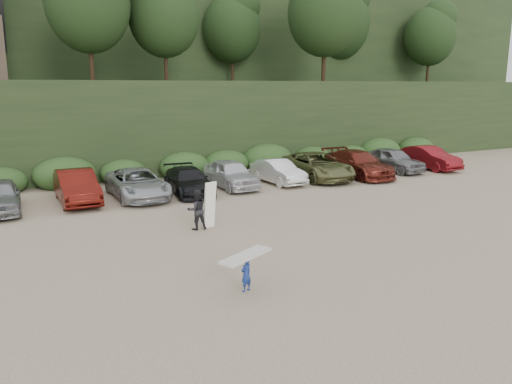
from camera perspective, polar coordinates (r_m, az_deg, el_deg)
ground at (r=18.53m, az=2.47°, el=-5.86°), size 120.00×120.00×0.00m
hillside_backdrop at (r=52.24m, az=-18.43°, el=17.57°), size 90.00×41.50×28.00m
parked_cars at (r=27.04m, az=-9.22°, el=1.42°), size 39.64×6.37×1.64m
child_surfer at (r=14.13m, az=-1.15°, el=-8.49°), size 1.85×1.28×1.09m
adult_surfer at (r=20.19m, az=-6.65°, el=-1.99°), size 1.26×0.64×1.91m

